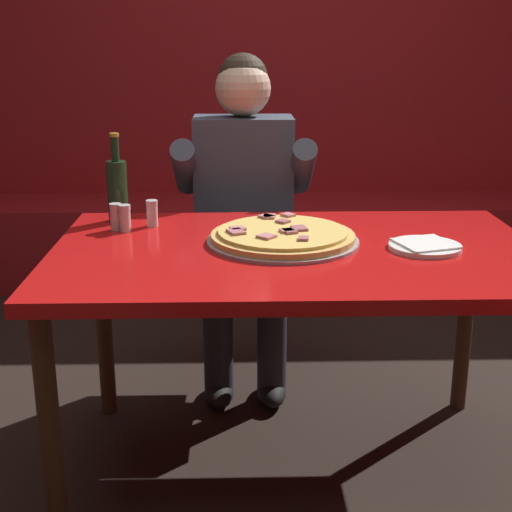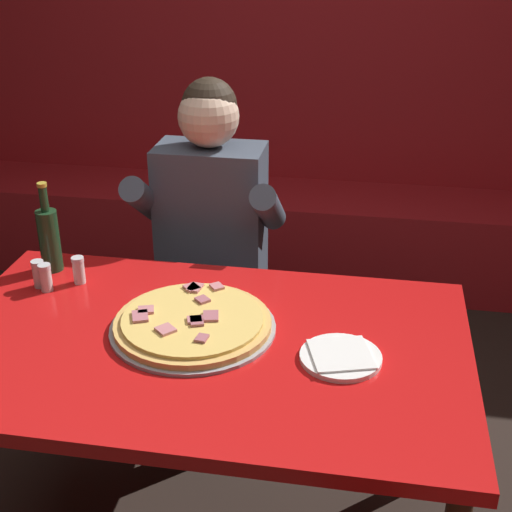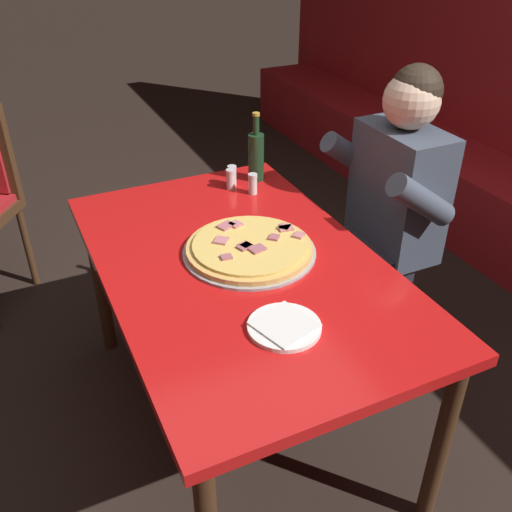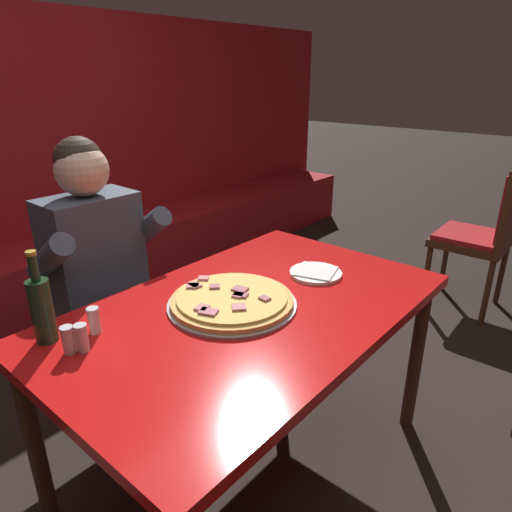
{
  "view_description": "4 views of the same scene",
  "coord_description": "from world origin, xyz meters",
  "views": [
    {
      "loc": [
        -0.17,
        -1.99,
        1.33
      ],
      "look_at": [
        -0.12,
        0.05,
        0.7
      ],
      "focal_mm": 50.0,
      "sensor_mm": 36.0,
      "label": 1
    },
    {
      "loc": [
        0.42,
        -1.56,
        1.78
      ],
      "look_at": [
        0.1,
        0.3,
        0.86
      ],
      "focal_mm": 50.0,
      "sensor_mm": 36.0,
      "label": 2
    },
    {
      "loc": [
        1.46,
        -0.63,
        1.78
      ],
      "look_at": [
        0.03,
        0.04,
        0.77
      ],
      "focal_mm": 40.0,
      "sensor_mm": 36.0,
      "label": 3
    },
    {
      "loc": [
        -1.06,
        -0.94,
        1.5
      ],
      "look_at": [
        0.16,
        0.11,
        0.85
      ],
      "focal_mm": 32.0,
      "sensor_mm": 36.0,
      "label": 4
    }
  ],
  "objects": [
    {
      "name": "diner_seated_blue_shirt",
      "position": [
        -0.15,
        0.67,
        0.71
      ],
      "size": [
        0.53,
        0.53,
        1.27
      ],
      "color": "black",
      "rests_on": "ground_plane"
    },
    {
      "name": "shaker_black_pepper",
      "position": [
        -0.45,
        0.25,
        0.78
      ],
      "size": [
        0.04,
        0.04,
        0.09
      ],
      "color": "silver",
      "rests_on": "main_dining_table"
    },
    {
      "name": "booth_wall_panel",
      "position": [
        0.0,
        2.18,
        0.95
      ],
      "size": [
        6.8,
        0.16,
        1.9
      ],
      "primitive_type": "cube",
      "color": "#A3191E",
      "rests_on": "ground_plane"
    },
    {
      "name": "main_dining_table",
      "position": [
        0.0,
        0.0,
        0.67
      ],
      "size": [
        1.42,
        0.88,
        0.74
      ],
      "color": "#422816",
      "rests_on": "ground_plane"
    },
    {
      "name": "plate_white_paper",
      "position": [
        0.37,
        -0.03,
        0.75
      ],
      "size": [
        0.21,
        0.21,
        0.02
      ],
      "color": "white",
      "rests_on": "main_dining_table"
    },
    {
      "name": "shaker_oregano",
      "position": [
        -0.52,
        0.19,
        0.78
      ],
      "size": [
        0.04,
        0.04,
        0.09
      ],
      "color": "silver",
      "rests_on": "main_dining_table"
    },
    {
      "name": "beer_bottle",
      "position": [
        -0.57,
        0.33,
        0.85
      ],
      "size": [
        0.07,
        0.07,
        0.29
      ],
      "color": "#19381E",
      "rests_on": "main_dining_table"
    },
    {
      "name": "pizza",
      "position": [
        -0.04,
        0.05,
        0.76
      ],
      "size": [
        0.45,
        0.45,
        0.05
      ],
      "color": "#9E9EA3",
      "rests_on": "main_dining_table"
    },
    {
      "name": "shaker_red_pepper_flakes",
      "position": [
        -0.56,
        0.21,
        0.78
      ],
      "size": [
        0.04,
        0.04,
        0.09
      ],
      "color": "silver",
      "rests_on": "main_dining_table"
    },
    {
      "name": "booth_bench",
      "position": [
        0.0,
        1.86,
        0.23
      ],
      "size": [
        6.46,
        0.48,
        0.46
      ],
      "primitive_type": "cube",
      "color": "#A3191E",
      "rests_on": "ground_plane"
    }
  ]
}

